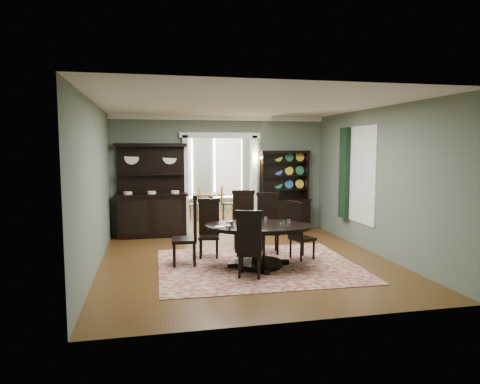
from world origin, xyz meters
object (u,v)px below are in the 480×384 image
object	(u,v)px
sideboard	(152,204)
dining_table	(259,238)
welsh_dresser	(285,202)
parlor_table	(211,203)

from	to	relation	value
sideboard	dining_table	bearing A→B (deg)	-58.76
welsh_dresser	parlor_table	distance (m)	2.67
dining_table	parlor_table	world-z (taller)	parlor_table
welsh_dresser	parlor_table	size ratio (longest dim) A/B	2.46
welsh_dresser	parlor_table	bearing A→B (deg)	124.07
dining_table	sideboard	size ratio (longest dim) A/B	0.96
sideboard	welsh_dresser	distance (m)	3.44
welsh_dresser	dining_table	bearing A→B (deg)	-120.65
sideboard	parlor_table	world-z (taller)	sideboard
sideboard	welsh_dresser	xyz separation A→B (m)	(3.44, 0.04, -0.04)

